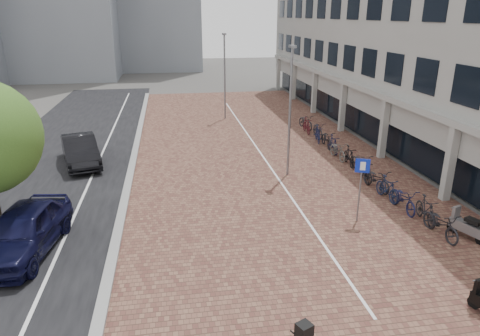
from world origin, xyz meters
The scene contains 14 objects.
ground centered at (0.00, 0.00, 0.00)m, with size 140.00×140.00×0.00m, color #474442.
plaza_brick centered at (2.00, 12.00, 0.01)m, with size 14.50×42.00×0.04m, color brown.
street_asphalt centered at (-9.00, 12.00, 0.01)m, with size 8.00×50.00×0.03m, color black.
curb centered at (-5.10, 12.00, 0.07)m, with size 0.35×42.00×0.14m, color gray.
lane_line centered at (-7.00, 12.00, 0.02)m, with size 0.12×44.00×0.00m, color white.
parking_line centered at (2.20, 12.00, 0.04)m, with size 0.10×30.00×0.00m, color white.
office_building centered at (12.97, 16.00, 8.44)m, with size 8.40×40.00×15.00m.
car_navy centered at (-8.06, 2.29, 0.83)m, with size 1.95×4.85×1.65m, color black.
car_dark centered at (-7.84, 11.61, 0.78)m, with size 1.66×4.75×1.57m, color black.
scooter_front centered at (7.50, 0.66, 0.55)m, with size 0.50×1.60×1.10m, color gray, non-canonical shape.
parking_sign centered at (4.14, 2.64, 1.77)m, with size 0.53×0.22×2.61m.
lamp_near centered at (2.81, 8.15, 3.17)m, with size 0.12×0.12×6.33m, color gray.
lamp_far centered at (1.31, 21.08, 3.18)m, with size 0.12×0.12×6.36m, color gray.
bike_row centered at (6.48, 9.05, 0.52)m, with size 1.24×18.13×1.05m.
Camera 1 is at (-2.94, -11.79, 7.75)m, focal length 32.32 mm.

